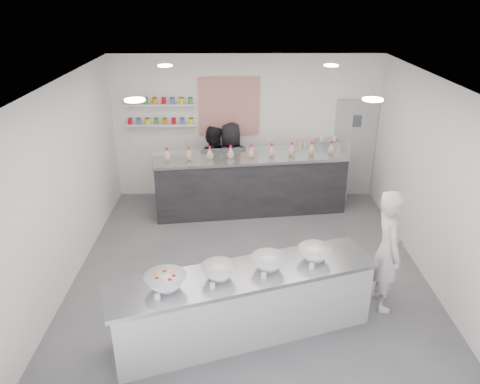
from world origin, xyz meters
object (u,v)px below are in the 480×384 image
back_bar (251,185)px  woman_prep (388,251)px  espresso_machine (327,150)px  staff_right (231,163)px  espresso_ledge (318,178)px  staff_left (213,165)px  prep_counter (244,304)px

back_bar → woman_prep: woman_prep is taller
espresso_machine → woman_prep: size_ratio=0.27×
staff_right → espresso_machine: bearing=-171.9°
back_bar → espresso_ledge: 1.63m
staff_left → staff_right: (0.38, 0.00, 0.03)m
espresso_machine → staff_left: size_ratio=0.29×
prep_counter → back_bar: size_ratio=0.91×
prep_counter → back_bar: back_bar is taller
back_bar → espresso_ledge: bearing=18.1°
espresso_ledge → espresso_machine: bearing=0.0°
staff_left → staff_right: bearing=-163.6°
prep_counter → back_bar: 3.64m
prep_counter → woman_prep: (1.98, 0.60, 0.42)m
back_bar → staff_right: 0.70m
espresso_ledge → staff_left: staff_left is taller
espresso_machine → staff_right: (-2.00, -0.18, -0.24)m
espresso_ledge → woman_prep: bearing=-85.2°
espresso_ledge → staff_right: bearing=-174.5°
espresso_machine → staff_left: bearing=-175.7°
woman_prep → staff_right: woman_prep is taller
prep_counter → staff_left: 4.20m
espresso_ledge → staff_right: size_ratio=0.71×
espresso_machine → woman_prep: woman_prep is taller
prep_counter → espresso_ledge: bearing=50.3°
espresso_machine → staff_right: 2.02m
prep_counter → staff_right: (-0.19, 4.15, 0.39)m
staff_left → staff_right: 0.38m
espresso_machine → woman_prep: (0.17, -3.73, -0.20)m
prep_counter → woman_prep: size_ratio=1.93×
espresso_ledge → woman_prep: woman_prep is taller
espresso_machine → staff_right: size_ratio=0.28×
back_bar → espresso_ledge: back_bar is taller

